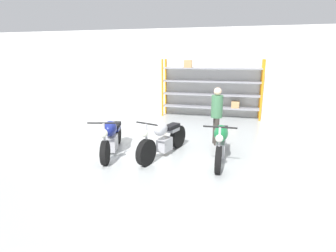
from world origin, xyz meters
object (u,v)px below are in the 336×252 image
(shelving_rack, at_px, (211,87))
(motorcycle_silver, at_px, (163,139))
(motorcycle_green, at_px, (221,142))
(person_browsing, at_px, (217,112))
(motorcycle_blue, at_px, (111,136))

(shelving_rack, relative_size, motorcycle_silver, 1.98)
(motorcycle_green, xyz_separation_m, person_browsing, (-0.20, 1.24, 0.48))
(motorcycle_blue, xyz_separation_m, person_browsing, (2.57, 1.41, 0.49))
(motorcycle_green, height_order, person_browsing, person_browsing)
(motorcycle_blue, relative_size, motorcycle_silver, 1.01)
(motorcycle_blue, distance_m, motorcycle_silver, 1.36)
(shelving_rack, bearing_deg, motorcycle_silver, -98.59)
(motorcycle_green, bearing_deg, person_browsing, -170.59)
(motorcycle_green, relative_size, person_browsing, 1.27)
(motorcycle_blue, distance_m, person_browsing, 2.97)
(motorcycle_silver, bearing_deg, shelving_rack, -170.80)
(person_browsing, bearing_deg, shelving_rack, -99.38)
(motorcycle_blue, bearing_deg, person_browsing, 104.78)
(motorcycle_green, distance_m, person_browsing, 1.34)
(shelving_rack, relative_size, person_browsing, 2.48)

